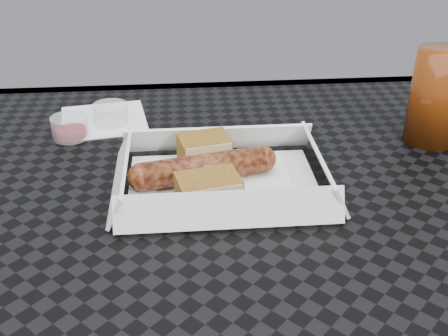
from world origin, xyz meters
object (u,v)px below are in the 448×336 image
object	(u,v)px
food_tray	(223,185)
bratwurst	(204,168)
drink_glass	(437,97)
patio_table	(219,269)

from	to	relation	value
food_tray	bratwurst	xyz separation A→B (m)	(-0.02, 0.01, 0.02)
drink_glass	patio_table	bearing A→B (deg)	-152.59
patio_table	drink_glass	world-z (taller)	drink_glass
food_tray	drink_glass	bearing A→B (deg)	18.55
food_tray	bratwurst	bearing A→B (deg)	158.98
drink_glass	bratwurst	bearing A→B (deg)	-164.12
food_tray	drink_glass	distance (m)	0.31
bratwurst	patio_table	bearing A→B (deg)	-80.08
food_tray	drink_glass	size ratio (longest dim) A/B	1.74
patio_table	drink_glass	bearing A→B (deg)	27.41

